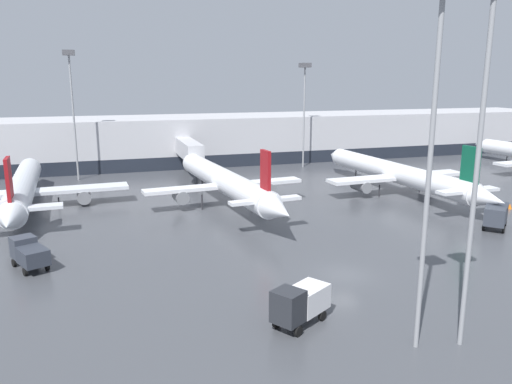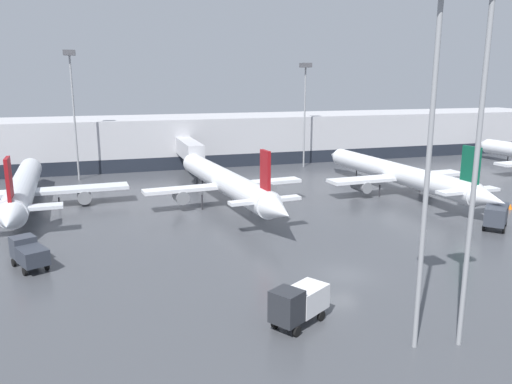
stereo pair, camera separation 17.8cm
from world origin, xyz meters
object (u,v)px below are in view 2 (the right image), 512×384
Objects in this scene: apron_light_mast_1 at (71,80)px; apron_light_mast_2 at (436,68)px; parked_jet_3 at (225,181)px; service_truck_1 at (496,214)px; parked_jet_4 at (398,174)px; service_truck_2 at (29,252)px; apron_light_mast_4 at (486,60)px; service_truck_0 at (299,302)px; traffic_cone_0 at (510,206)px; apron_light_mast_3 at (305,86)px; parked_jet_2 at (23,189)px.

apron_light_mast_2 is (21.29, -61.67, 0.74)m from apron_light_mast_1.
parked_jet_3 is 40.12m from apron_light_mast_2.
service_truck_1 is at bearing -131.28° from parked_jet_3.
parked_jet_4 is at bearing 58.53° from apron_light_mast_2.
service_truck_1 is at bearing 38.87° from apron_light_mast_2.
apron_light_mast_4 reaches higher than service_truck_2.
apron_light_mast_4 is at bearing -11.75° from apron_light_mast_2.
parked_jet_3 is 27.15m from service_truck_2.
service_truck_0 is 16.86m from apron_light_mast_2.
service_truck_0 is 60.65m from apron_light_mast_1.
apron_light_mast_2 reaches higher than service_truck_1.
service_truck_2 is at bearing -94.17° from apron_light_mast_1.
traffic_cone_0 is (37.24, 20.23, -1.26)m from service_truck_0.
apron_light_mast_3 reaches higher than parked_jet_4.
service_truck_0 is (-3.18, -32.88, -1.62)m from parked_jet_3.
apron_light_mast_1 is 40.01m from apron_light_mast_3.
apron_light_mast_4 reaches higher than apron_light_mast_2.
apron_light_mast_1 is (-52.78, 36.62, 15.62)m from traffic_cone_0.
apron_light_mast_3 reaches higher than service_truck_1.
apron_light_mast_4 is at bearing -104.25° from apron_light_mast_3.
apron_light_mast_3 is at bearing 75.75° from apron_light_mast_4.
parked_jet_3 reaches higher than service_truck_0.
parked_jet_4 is 45.67m from apron_light_mast_2.
traffic_cone_0 is (8.76, -12.08, -2.57)m from parked_jet_4.
service_truck_1 is 33.67m from apron_light_mast_2.
parked_jet_2 is at bearing 70.92° from parked_jet_3.
service_truck_0 is (21.59, -38.92, -1.03)m from parked_jet_2.
parked_jet_4 is 1.89× the size of apron_light_mast_1.
parked_jet_2 is at bearing 162.38° from traffic_cone_0.
service_truck_0 is at bearing 147.68° from apron_light_mast_4.
service_truck_0 is 0.96× the size of service_truck_1.
service_truck_0 reaches higher than traffic_cone_0.
apron_light_mast_4 is (24.08, -62.25, 1.16)m from apron_light_mast_1.
apron_light_mast_3 is at bearing 109.07° from traffic_cone_0.
apron_light_mast_3 is (46.04, 18.32, 12.26)m from parked_jet_2.
traffic_cone_0 is 43.44m from apron_light_mast_2.
service_truck_1 is 47.72m from service_truck_2.
service_truck_1 reaches higher than service_truck_2.
apron_light_mast_1 is 0.92× the size of apron_light_mast_4.
parked_jet_4 is 52.06m from apron_light_mast_1.
service_truck_2 is at bearing -176.27° from traffic_cone_0.
apron_light_mast_4 is (5.36, -38.28, 13.89)m from parked_jet_3.
traffic_cone_0 is at bearing 174.43° from service_truck_1.
service_truck_2 reaches higher than traffic_cone_0.
service_truck_0 is at bearing -113.13° from apron_light_mast_3.
parked_jet_4 is (50.07, -6.60, 0.28)m from parked_jet_2.
traffic_cone_0 is at bearing 38.50° from apron_light_mast_2.
apron_light_mast_4 reaches higher than parked_jet_3.
service_truck_2 is 7.15× the size of traffic_cone_0.
apron_light_mast_3 is at bearing -46.52° from parked_jet_3.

